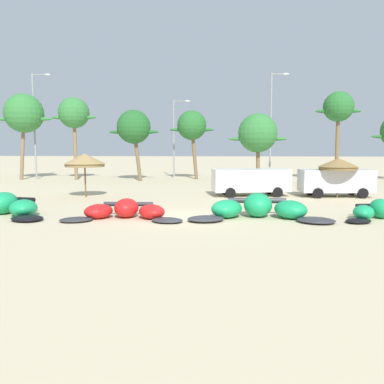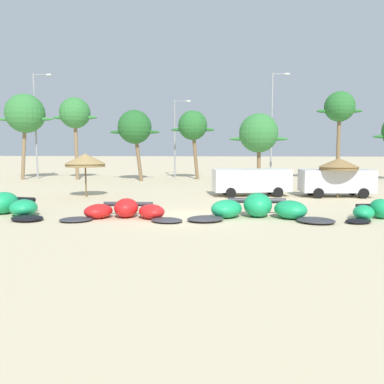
{
  "view_description": "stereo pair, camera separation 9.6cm",
  "coord_description": "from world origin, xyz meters",
  "px_view_note": "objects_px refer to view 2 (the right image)",
  "views": [
    {
      "loc": [
        1.7,
        -18.6,
        3.34
      ],
      "look_at": [
        0.13,
        2.0,
        1.0
      ],
      "focal_mm": 36.94,
      "sensor_mm": 36.0,
      "label": 1
    },
    {
      "loc": [
        1.79,
        -18.59,
        3.34
      ],
      "look_at": [
        0.13,
        2.0,
        1.0
      ],
      "focal_mm": 36.94,
      "sensor_mm": 36.0,
      "label": 2
    }
  ],
  "objects_px": {
    "palm_right_of_gap": "(340,108)",
    "lamppost_west": "(37,121)",
    "kite_left": "(125,211)",
    "palm_center_right": "(259,133)",
    "parked_car_second": "(249,180)",
    "lamppost_west_center": "(176,134)",
    "kite_left_of_center": "(258,209)",
    "palm_leftmost": "(25,114)",
    "lamppost_east_center": "(273,122)",
    "parked_van": "(335,181)",
    "beach_umbrella_middle": "(339,164)",
    "palm_left_of_gap": "(135,128)",
    "palm_left": "(75,114)",
    "palm_center_left": "(193,126)",
    "beach_umbrella_near_van": "(85,160)"
  },
  "relations": [
    {
      "from": "lamppost_west_center",
      "to": "kite_left_of_center",
      "type": "bearing_deg",
      "value": -74.47
    },
    {
      "from": "parked_car_second",
      "to": "palm_center_left",
      "type": "distance_m",
      "value": 15.59
    },
    {
      "from": "lamppost_west_center",
      "to": "lamppost_east_center",
      "type": "relative_size",
      "value": 0.79
    },
    {
      "from": "parked_car_second",
      "to": "palm_center_right",
      "type": "relative_size",
      "value": 0.84
    },
    {
      "from": "kite_left",
      "to": "parked_car_second",
      "type": "xyz_separation_m",
      "value": [
        6.4,
        9.33,
        0.74
      ]
    },
    {
      "from": "lamppost_west_center",
      "to": "palm_center_right",
      "type": "bearing_deg",
      "value": -33.68
    },
    {
      "from": "kite_left_of_center",
      "to": "palm_leftmost",
      "type": "distance_m",
      "value": 30.96
    },
    {
      "from": "lamppost_west_center",
      "to": "palm_leftmost",
      "type": "bearing_deg",
      "value": -165.44
    },
    {
      "from": "parked_van",
      "to": "lamppost_east_center",
      "type": "bearing_deg",
      "value": 101.61
    },
    {
      "from": "palm_left",
      "to": "lamppost_east_center",
      "type": "relative_size",
      "value": 0.79
    },
    {
      "from": "palm_left_of_gap",
      "to": "lamppost_east_center",
      "type": "xyz_separation_m",
      "value": [
        13.68,
        1.52,
        0.58
      ]
    },
    {
      "from": "parked_van",
      "to": "palm_center_left",
      "type": "bearing_deg",
      "value": 127.49
    },
    {
      "from": "palm_right_of_gap",
      "to": "lamppost_west",
      "type": "xyz_separation_m",
      "value": [
        -30.88,
        0.34,
        -1.11
      ]
    },
    {
      "from": "parked_car_second",
      "to": "palm_right_of_gap",
      "type": "relative_size",
      "value": 0.62
    },
    {
      "from": "kite_left_of_center",
      "to": "lamppost_west_center",
      "type": "height_order",
      "value": "lamppost_west_center"
    },
    {
      "from": "palm_right_of_gap",
      "to": "kite_left_of_center",
      "type": "bearing_deg",
      "value": -113.95
    },
    {
      "from": "kite_left_of_center",
      "to": "beach_umbrella_middle",
      "type": "relative_size",
      "value": 2.63
    },
    {
      "from": "kite_left_of_center",
      "to": "beach_umbrella_near_van",
      "type": "relative_size",
      "value": 2.37
    },
    {
      "from": "palm_center_left",
      "to": "lamppost_west",
      "type": "height_order",
      "value": "lamppost_west"
    },
    {
      "from": "lamppost_west",
      "to": "parked_van",
      "type": "bearing_deg",
      "value": -25.82
    },
    {
      "from": "parked_van",
      "to": "palm_leftmost",
      "type": "height_order",
      "value": "palm_leftmost"
    },
    {
      "from": "lamppost_east_center",
      "to": "parked_car_second",
      "type": "bearing_deg",
      "value": -103.28
    },
    {
      "from": "beach_umbrella_middle",
      "to": "palm_center_right",
      "type": "distance_m",
      "value": 12.19
    },
    {
      "from": "palm_leftmost",
      "to": "kite_left",
      "type": "bearing_deg",
      "value": -53.76
    },
    {
      "from": "kite_left",
      "to": "palm_leftmost",
      "type": "relative_size",
      "value": 0.67
    },
    {
      "from": "palm_center_left",
      "to": "lamppost_west",
      "type": "bearing_deg",
      "value": -176.76
    },
    {
      "from": "kite_left_of_center",
      "to": "palm_left",
      "type": "height_order",
      "value": "palm_left"
    },
    {
      "from": "beach_umbrella_middle",
      "to": "palm_center_left",
      "type": "distance_m",
      "value": 18.65
    },
    {
      "from": "parked_car_second",
      "to": "parked_van",
      "type": "bearing_deg",
      "value": -0.12
    },
    {
      "from": "lamppost_west",
      "to": "lamppost_west_center",
      "type": "relative_size",
      "value": 1.29
    },
    {
      "from": "palm_right_of_gap",
      "to": "lamppost_east_center",
      "type": "xyz_separation_m",
      "value": [
        -6.38,
        0.23,
        -1.29
      ]
    },
    {
      "from": "palm_left_of_gap",
      "to": "beach_umbrella_middle",
      "type": "bearing_deg",
      "value": -36.85
    },
    {
      "from": "beach_umbrella_middle",
      "to": "lamppost_east_center",
      "type": "xyz_separation_m",
      "value": [
        -2.7,
        13.8,
        3.62
      ]
    },
    {
      "from": "beach_umbrella_middle",
      "to": "palm_center_right",
      "type": "relative_size",
      "value": 0.41
    },
    {
      "from": "palm_right_of_gap",
      "to": "lamppost_east_center",
      "type": "relative_size",
      "value": 0.82
    },
    {
      "from": "kite_left",
      "to": "palm_center_left",
      "type": "relative_size",
      "value": 0.83
    },
    {
      "from": "kite_left_of_center",
      "to": "parked_van",
      "type": "bearing_deg",
      "value": 56.07
    },
    {
      "from": "kite_left",
      "to": "lamppost_west",
      "type": "xyz_separation_m",
      "value": [
        -15.02,
        22.47,
        5.71
      ]
    },
    {
      "from": "beach_umbrella_near_van",
      "to": "palm_right_of_gap",
      "type": "bearing_deg",
      "value": 35.22
    },
    {
      "from": "kite_left_of_center",
      "to": "palm_leftmost",
      "type": "bearing_deg",
      "value": 136.52
    },
    {
      "from": "kite_left",
      "to": "palm_leftmost",
      "type": "xyz_separation_m",
      "value": [
        -15.71,
        21.44,
        6.4
      ]
    },
    {
      "from": "beach_umbrella_near_van",
      "to": "lamppost_east_center",
      "type": "bearing_deg",
      "value": 46.16
    },
    {
      "from": "beach_umbrella_near_van",
      "to": "parked_van",
      "type": "height_order",
      "value": "beach_umbrella_near_van"
    },
    {
      "from": "palm_left_of_gap",
      "to": "palm_center_left",
      "type": "xyz_separation_m",
      "value": [
        5.56,
        2.56,
        0.25
      ]
    },
    {
      "from": "parked_van",
      "to": "palm_left",
      "type": "height_order",
      "value": "palm_left"
    },
    {
      "from": "palm_center_right",
      "to": "palm_left_of_gap",
      "type": "bearing_deg",
      "value": 174.69
    },
    {
      "from": "palm_leftmost",
      "to": "lamppost_west",
      "type": "relative_size",
      "value": 0.8
    },
    {
      "from": "parked_van",
      "to": "lamppost_east_center",
      "type": "height_order",
      "value": "lamppost_east_center"
    },
    {
      "from": "kite_left",
      "to": "palm_center_right",
      "type": "height_order",
      "value": "palm_center_right"
    },
    {
      "from": "kite_left_of_center",
      "to": "palm_center_left",
      "type": "height_order",
      "value": "palm_center_left"
    }
  ]
}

